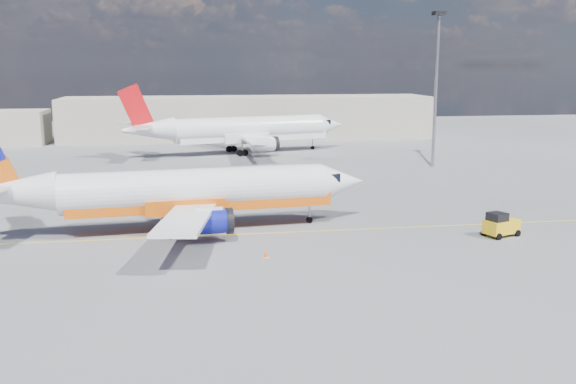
{
  "coord_description": "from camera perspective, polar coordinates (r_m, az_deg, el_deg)",
  "views": [
    {
      "loc": [
        -7.46,
        -49.06,
        13.95
      ],
      "look_at": [
        0.97,
        2.97,
        3.5
      ],
      "focal_mm": 40.0,
      "sensor_mm": 36.0,
      "label": 1
    }
  ],
  "objects": [
    {
      "name": "second_jet",
      "position": [
        102.87,
        -4.04,
        5.51
      ],
      "size": [
        37.5,
        28.66,
        11.32
      ],
      "rotation": [
        0.0,
        0.0,
        0.25
      ],
      "color": "white",
      "rests_on": "ground"
    },
    {
      "name": "gse_tug",
      "position": [
        55.93,
        18.38,
        -2.79
      ],
      "size": [
        3.25,
        2.64,
        2.05
      ],
      "rotation": [
        0.0,
        0.0,
        0.36
      ],
      "color": "black",
      "rests_on": "ground"
    },
    {
      "name": "traffic_cone",
      "position": [
        47.53,
        -1.96,
        -5.5
      ],
      "size": [
        0.42,
        0.42,
        0.58
      ],
      "color": "white",
      "rests_on": "ground"
    },
    {
      "name": "main_jet",
      "position": [
        55.01,
        -9.31,
        0.02
      ],
      "size": [
        33.74,
        26.6,
        10.23
      ],
      "rotation": [
        0.0,
        0.0,
        0.09
      ],
      "color": "white",
      "rests_on": "ground"
    },
    {
      "name": "taxi_line",
      "position": [
        54.41,
        -1.02,
        -3.64
      ],
      "size": [
        70.0,
        0.15,
        0.01
      ],
      "primitive_type": "cube",
      "color": "yellow",
      "rests_on": "ground"
    },
    {
      "name": "floodlight_mast",
      "position": [
        90.84,
        13.05,
        10.07
      ],
      "size": [
        1.53,
        1.53,
        21.01
      ],
      "color": "gray",
      "rests_on": "ground"
    },
    {
      "name": "terminal_main",
      "position": [
        125.08,
        -3.48,
        6.63
      ],
      "size": [
        70.0,
        14.0,
        8.0
      ],
      "primitive_type": "cube",
      "color": "#BAB3A0",
      "rests_on": "ground"
    },
    {
      "name": "ground",
      "position": [
        51.55,
        -0.54,
        -4.49
      ],
      "size": [
        240.0,
        240.0,
        0.0
      ],
      "primitive_type": "plane",
      "color": "#58585D",
      "rests_on": "ground"
    }
  ]
}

